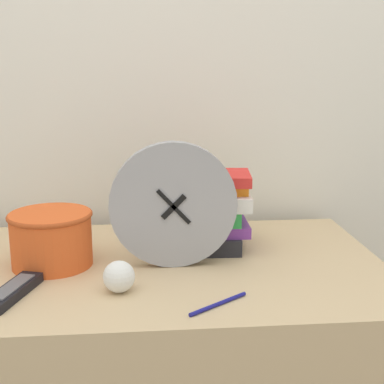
{
  "coord_description": "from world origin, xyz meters",
  "views": [
    {
      "loc": [
        0.02,
        -0.86,
        1.21
      ],
      "look_at": [
        0.14,
        0.38,
        0.91
      ],
      "focal_mm": 50.0,
      "sensor_mm": 36.0,
      "label": 1
    }
  ],
  "objects_px": {
    "tv_remote": "(13,291)",
    "crumpled_paper_ball": "(119,277)",
    "desk_clock": "(173,205)",
    "basket": "(51,237)",
    "book_stack": "(207,210)",
    "pen": "(218,304)"
  },
  "relations": [
    {
      "from": "tv_remote",
      "to": "crumpled_paper_ball",
      "type": "xyz_separation_m",
      "value": [
        0.22,
        0.0,
        0.02
      ]
    },
    {
      "from": "desk_clock",
      "to": "basket",
      "type": "bearing_deg",
      "value": 173.88
    },
    {
      "from": "basket",
      "to": "crumpled_paper_ball",
      "type": "relative_size",
      "value": 2.93
    },
    {
      "from": "book_stack",
      "to": "basket",
      "type": "bearing_deg",
      "value": -165.75
    },
    {
      "from": "tv_remote",
      "to": "pen",
      "type": "relative_size",
      "value": 1.41
    },
    {
      "from": "tv_remote",
      "to": "crumpled_paper_ball",
      "type": "distance_m",
      "value": 0.22
    },
    {
      "from": "basket",
      "to": "pen",
      "type": "bearing_deg",
      "value": -35.26
    },
    {
      "from": "desk_clock",
      "to": "tv_remote",
      "type": "distance_m",
      "value": 0.39
    },
    {
      "from": "desk_clock",
      "to": "pen",
      "type": "xyz_separation_m",
      "value": [
        0.07,
        -0.22,
        -0.14
      ]
    },
    {
      "from": "desk_clock",
      "to": "book_stack",
      "type": "xyz_separation_m",
      "value": [
        0.09,
        0.13,
        -0.05
      ]
    },
    {
      "from": "basket",
      "to": "tv_remote",
      "type": "bearing_deg",
      "value": -107.23
    },
    {
      "from": "basket",
      "to": "pen",
      "type": "relative_size",
      "value": 1.56
    },
    {
      "from": "book_stack",
      "to": "pen",
      "type": "relative_size",
      "value": 1.78
    },
    {
      "from": "desk_clock",
      "to": "tv_remote",
      "type": "relative_size",
      "value": 1.66
    },
    {
      "from": "pen",
      "to": "basket",
      "type": "bearing_deg",
      "value": 144.74
    },
    {
      "from": "desk_clock",
      "to": "basket",
      "type": "height_order",
      "value": "desk_clock"
    },
    {
      "from": "pen",
      "to": "desk_clock",
      "type": "bearing_deg",
      "value": 108.52
    },
    {
      "from": "tv_remote",
      "to": "pen",
      "type": "xyz_separation_m",
      "value": [
        0.41,
        -0.08,
        -0.01
      ]
    },
    {
      "from": "desk_clock",
      "to": "tv_remote",
      "type": "xyz_separation_m",
      "value": [
        -0.34,
        -0.14,
        -0.14
      ]
    },
    {
      "from": "desk_clock",
      "to": "crumpled_paper_ball",
      "type": "xyz_separation_m",
      "value": [
        -0.12,
        -0.14,
        -0.11
      ]
    },
    {
      "from": "desk_clock",
      "to": "tv_remote",
      "type": "bearing_deg",
      "value": -157.3
    },
    {
      "from": "desk_clock",
      "to": "basket",
      "type": "relative_size",
      "value": 1.51
    }
  ]
}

